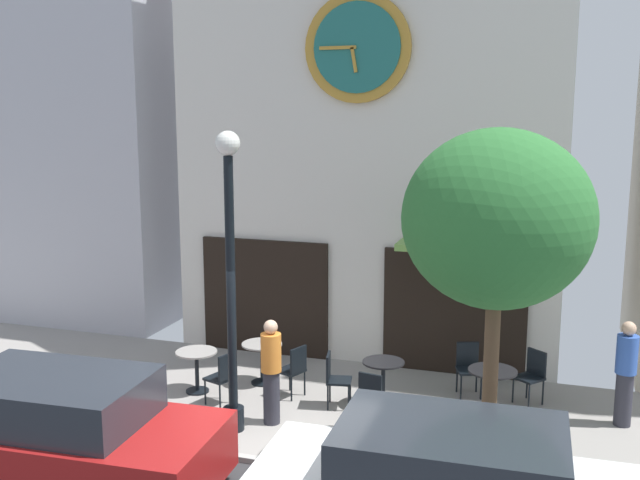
# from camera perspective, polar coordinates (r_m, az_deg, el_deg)

# --- Properties ---
(clock_building) EXTENTS (7.48, 3.90, 10.29)m
(clock_building) POSITION_cam_1_polar(r_m,az_deg,el_deg) (15.04, 4.25, 11.74)
(clock_building) COLOR silver
(clock_building) RESTS_ON ground_plane
(neighbor_building_left) EXTENTS (6.17, 3.58, 12.20)m
(neighbor_building_left) POSITION_cam_1_polar(r_m,az_deg,el_deg) (18.92, -19.33, 13.36)
(neighbor_building_left) COLOR #B2B2BC
(neighbor_building_left) RESTS_ON ground_plane
(street_lamp) EXTENTS (0.36, 0.36, 4.55)m
(street_lamp) POSITION_cam_1_polar(r_m,az_deg,el_deg) (11.08, -6.86, -3.31)
(street_lamp) COLOR black
(street_lamp) RESTS_ON ground_plane
(street_tree) EXTENTS (2.44, 2.20, 4.64)m
(street_tree) POSITION_cam_1_polar(r_m,az_deg,el_deg) (9.70, 13.43, 1.46)
(street_tree) COLOR brown
(street_tree) RESTS_ON ground_plane
(cafe_table_center) EXTENTS (0.72, 0.72, 0.74)m
(cafe_table_center) POSITION_cam_1_polar(r_m,az_deg,el_deg) (13.16, -9.44, -9.28)
(cafe_table_center) COLOR black
(cafe_table_center) RESTS_ON ground_plane
(cafe_table_center_left) EXTENTS (0.72, 0.72, 0.74)m
(cafe_table_center_left) POSITION_cam_1_polar(r_m,az_deg,el_deg) (13.41, -4.47, -8.78)
(cafe_table_center_left) COLOR black
(cafe_table_center_left) RESTS_ON ground_plane
(cafe_table_center_right) EXTENTS (0.69, 0.69, 0.77)m
(cafe_table_center_right) POSITION_cam_1_polar(r_m,az_deg,el_deg) (12.46, 4.87, -10.25)
(cafe_table_center_right) COLOR black
(cafe_table_center_right) RESTS_ON ground_plane
(cafe_table_near_door) EXTENTS (0.78, 0.78, 0.73)m
(cafe_table_near_door) POSITION_cam_1_polar(r_m,az_deg,el_deg) (12.45, 13.07, -10.49)
(cafe_table_near_door) COLOR black
(cafe_table_near_door) RESTS_ON ground_plane
(cafe_chair_mid_row) EXTENTS (0.51, 0.51, 0.90)m
(cafe_chair_mid_row) POSITION_cam_1_polar(r_m,az_deg,el_deg) (13.14, 11.31, -9.35)
(cafe_chair_mid_row) COLOR black
(cafe_chair_mid_row) RESTS_ON ground_plane
(cafe_chair_corner) EXTENTS (0.51, 0.51, 0.90)m
(cafe_chair_corner) POSITION_cam_1_polar(r_m,az_deg,el_deg) (12.54, -7.45, -10.21)
(cafe_chair_corner) COLOR black
(cafe_chair_corner) RESTS_ON ground_plane
(cafe_chair_under_awning) EXTENTS (0.46, 0.46, 0.90)m
(cafe_chair_under_awning) POSITION_cam_1_polar(r_m,az_deg,el_deg) (11.66, 4.06, -11.76)
(cafe_chair_under_awning) COLOR black
(cafe_chair_under_awning) RESTS_ON ground_plane
(cafe_chair_facing_street) EXTENTS (0.56, 0.56, 0.90)m
(cafe_chair_facing_street) POSITION_cam_1_polar(r_m,az_deg,el_deg) (13.02, 15.97, -9.74)
(cafe_chair_facing_street) COLOR black
(cafe_chair_facing_street) RESTS_ON ground_plane
(cafe_chair_right_end) EXTENTS (0.47, 0.47, 0.90)m
(cafe_chair_right_end) POSITION_cam_1_polar(r_m,az_deg,el_deg) (12.39, 1.10, -10.38)
(cafe_chair_right_end) COLOR black
(cafe_chair_right_end) RESTS_ON ground_plane
(cafe_chair_left_end) EXTENTS (0.52, 0.52, 0.90)m
(cafe_chair_left_end) POSITION_cam_1_polar(r_m,az_deg,el_deg) (12.77, -2.00, -9.73)
(cafe_chair_left_end) COLOR black
(cafe_chair_left_end) RESTS_ON ground_plane
(pedestrian_orange) EXTENTS (0.45, 0.45, 1.67)m
(pedestrian_orange) POSITION_cam_1_polar(r_m,az_deg,el_deg) (11.69, -3.76, -9.95)
(pedestrian_orange) COLOR #2D2D38
(pedestrian_orange) RESTS_ON ground_plane
(pedestrian_blue) EXTENTS (0.45, 0.45, 1.67)m
(pedestrian_blue) POSITION_cam_1_polar(r_m,az_deg,el_deg) (12.50, 22.39, -9.36)
(pedestrian_blue) COLOR #2D2D38
(pedestrian_blue) RESTS_ON ground_plane
(parked_car_red) EXTENTS (4.39, 2.20, 1.55)m
(parked_car_red) POSITION_cam_1_polar(r_m,az_deg,el_deg) (10.36, -19.72, -13.90)
(parked_car_red) COLOR maroon
(parked_car_red) RESTS_ON ground_plane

